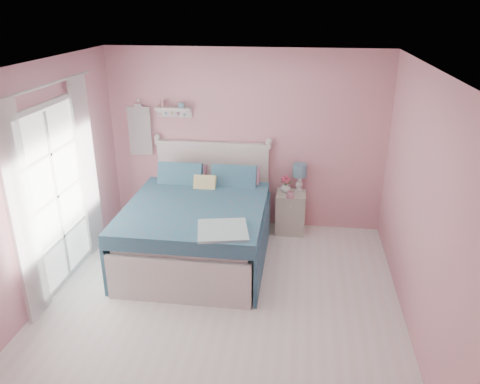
% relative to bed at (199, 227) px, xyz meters
% --- Properties ---
extents(floor, '(4.50, 4.50, 0.00)m').
position_rel_bed_xyz_m(floor, '(0.48, -1.15, -0.42)').
color(floor, white).
rests_on(floor, ground).
extents(room_shell, '(4.50, 4.50, 4.50)m').
position_rel_bed_xyz_m(room_shell, '(0.48, -1.15, 1.16)').
color(room_shell, pink).
rests_on(room_shell, floor).
extents(bed, '(1.73, 2.21, 1.28)m').
position_rel_bed_xyz_m(bed, '(0.00, 0.00, 0.00)').
color(bed, silver).
rests_on(bed, floor).
extents(nightstand, '(0.42, 0.42, 0.61)m').
position_rel_bed_xyz_m(nightstand, '(1.17, 0.87, -0.11)').
color(nightstand, beige).
rests_on(nightstand, floor).
extents(table_lamp, '(0.20, 0.20, 0.41)m').
position_rel_bed_xyz_m(table_lamp, '(1.28, 0.99, 0.47)').
color(table_lamp, white).
rests_on(table_lamp, nightstand).
extents(vase, '(0.19, 0.19, 0.16)m').
position_rel_bed_xyz_m(vase, '(1.09, 0.90, 0.27)').
color(vase, silver).
rests_on(vase, nightstand).
extents(teacup, '(0.13, 0.13, 0.08)m').
position_rel_bed_xyz_m(teacup, '(1.16, 0.71, 0.23)').
color(teacup, pink).
rests_on(teacup, nightstand).
extents(roses, '(0.14, 0.11, 0.12)m').
position_rel_bed_xyz_m(roses, '(1.09, 0.89, 0.38)').
color(roses, '#CB4568').
rests_on(roses, vase).
extents(wall_shelf, '(0.50, 0.15, 0.25)m').
position_rel_bed_xyz_m(wall_shelf, '(-0.55, 1.04, 1.31)').
color(wall_shelf, silver).
rests_on(wall_shelf, room_shell).
extents(hanging_dress, '(0.34, 0.03, 0.72)m').
position_rel_bed_xyz_m(hanging_dress, '(-1.07, 1.03, 0.98)').
color(hanging_dress, white).
rests_on(hanging_dress, room_shell).
extents(french_door, '(0.04, 1.32, 2.16)m').
position_rel_bed_xyz_m(french_door, '(-1.49, -0.75, 0.65)').
color(french_door, silver).
rests_on(french_door, floor).
extents(curtain_near, '(0.04, 0.40, 2.32)m').
position_rel_bed_xyz_m(curtain_near, '(-1.44, -1.49, 0.76)').
color(curtain_near, white).
rests_on(curtain_near, floor).
extents(curtain_far, '(0.04, 0.40, 2.32)m').
position_rel_bed_xyz_m(curtain_far, '(-1.44, -0.00, 0.76)').
color(curtain_far, white).
rests_on(curtain_far, floor).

